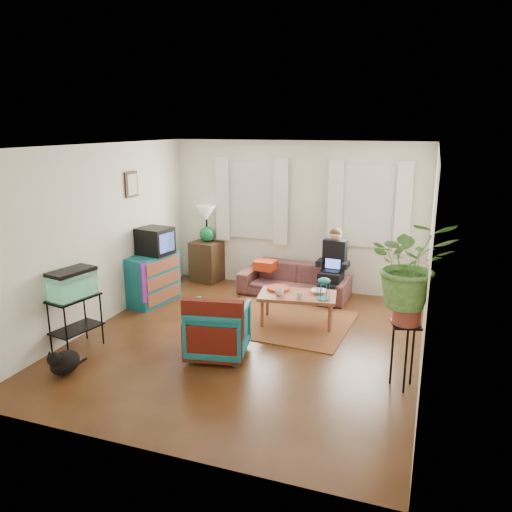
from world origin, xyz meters
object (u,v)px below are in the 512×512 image
at_px(side_table, 208,261).
at_px(armchair, 218,328).
at_px(dresser, 153,279).
at_px(plant_stand, 403,355).
at_px(aquarium_stand, 76,323).
at_px(coffee_table, 297,309).
at_px(sofa, 294,275).

xyz_separation_m(side_table, armchair, (1.46, -2.84, -0.01)).
bearing_deg(dresser, plant_stand, -10.32).
bearing_deg(dresser, aquarium_stand, -80.40).
xyz_separation_m(aquarium_stand, armchair, (1.81, 0.45, 0.01)).
bearing_deg(aquarium_stand, coffee_table, 47.25).
relative_size(dresser, coffee_table, 0.81).
bearing_deg(coffee_table, dresser, 168.87).
height_order(aquarium_stand, plant_stand, plant_stand).
distance_m(side_table, aquarium_stand, 3.31).
height_order(sofa, coffee_table, sofa).
bearing_deg(dresser, armchair, -28.56).
height_order(dresser, plant_stand, dresser).
height_order(side_table, plant_stand, plant_stand).
relative_size(side_table, armchair, 1.02).
bearing_deg(armchair, plant_stand, 167.95).
bearing_deg(side_table, armchair, -62.75).
bearing_deg(coffee_table, side_table, 136.02).
bearing_deg(plant_stand, coffee_table, 138.56).
bearing_deg(aquarium_stand, dresser, 101.27).
bearing_deg(aquarium_stand, armchair, 25.66).
distance_m(dresser, armchair, 2.30).
bearing_deg(side_table, aquarium_stand, -96.07).
height_order(armchair, plant_stand, plant_stand).
bearing_deg(plant_stand, dresser, 159.78).
distance_m(aquarium_stand, armchair, 1.87).
height_order(side_table, armchair, side_table).
height_order(sofa, plant_stand, plant_stand).
xyz_separation_m(dresser, armchair, (1.80, -1.43, -0.04)).
distance_m(dresser, aquarium_stand, 1.89).
bearing_deg(plant_stand, armchair, 178.40).
bearing_deg(dresser, side_table, 86.32).
bearing_deg(sofa, side_table, 174.18).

